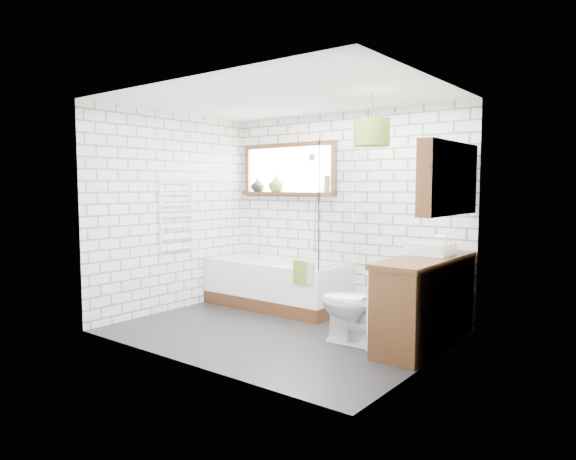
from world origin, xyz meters
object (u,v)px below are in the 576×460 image
Objects in this scene: pendant at (372,133)px; toilet at (357,304)px; bathtub at (276,284)px; vanity at (426,301)px; basin at (430,248)px.

toilet is at bearing -128.76° from pendant.
bathtub is 2.33× the size of toilet.
vanity is 1.91× the size of toilet.
vanity is 1.75m from pendant.
bathtub is 5.32× the size of pendant.
basin is at bearing 104.87° from vanity.
pendant is (-0.41, -0.52, 1.16)m from basin.
pendant is (-0.47, -0.29, 1.66)m from vanity.
pendant is at bearing -20.68° from bathtub.
vanity is at bearing 123.45° from toilet.
vanity is 0.55m from basin.
bathtub is at bearing -116.38° from toilet.
basin is at bearing 139.65° from toilet.
vanity reaches higher than toilet.
basin is (-0.06, 0.23, 0.50)m from vanity.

